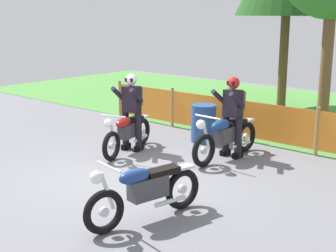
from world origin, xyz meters
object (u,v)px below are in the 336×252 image
at_px(rider_lead, 132,108).
at_px(oil_drum, 204,123).
at_px(motorcycle_third, 145,190).
at_px(motorcycle_lead, 127,132).
at_px(motorcycle_trailing, 226,136).
at_px(rider_trailing, 233,112).

xyz_separation_m(rider_lead, oil_drum, (0.76, 1.59, -0.51)).
bearing_deg(motorcycle_third, oil_drum, -143.15).
xyz_separation_m(motorcycle_lead, oil_drum, (0.69, 1.80, -0.01)).
distance_m(motorcycle_trailing, rider_lead, 2.14).
xyz_separation_m(motorcycle_lead, rider_lead, (-0.06, 0.21, 0.50)).
distance_m(motorcycle_lead, motorcycle_trailing, 2.12).
xyz_separation_m(motorcycle_lead, rider_trailing, (1.87, 1.23, 0.50)).
distance_m(motorcycle_third, oil_drum, 4.56).
xyz_separation_m(motorcycle_lead, motorcycle_trailing, (1.87, 1.00, 0.03)).
bearing_deg(rider_lead, motorcycle_lead, 0.51).
bearing_deg(oil_drum, rider_trailing, -25.90).
distance_m(motorcycle_third, rider_lead, 3.76).
bearing_deg(rider_lead, rider_trailing, 101.54).
distance_m(rider_trailing, oil_drum, 1.40).
height_order(motorcycle_lead, oil_drum, motorcycle_lead).
bearing_deg(motorcycle_trailing, oil_drum, -122.47).
relative_size(motorcycle_trailing, oil_drum, 2.41).
bearing_deg(motorcycle_trailing, rider_lead, -65.82).
bearing_deg(motorcycle_lead, motorcycle_trailing, 101.82).
distance_m(motorcycle_trailing, rider_trailing, 0.52).
distance_m(rider_lead, oil_drum, 1.83).
bearing_deg(oil_drum, motorcycle_third, -63.74).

